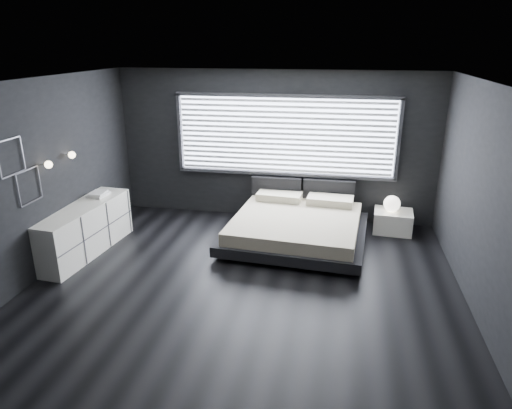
# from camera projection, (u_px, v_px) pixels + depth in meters

# --- Properties ---
(room) EXTENTS (6.04, 6.00, 2.80)m
(room) POSITION_uv_depth(u_px,v_px,m) (244.00, 190.00, 6.05)
(room) COLOR black
(room) RESTS_ON ground
(window) EXTENTS (4.14, 0.09, 1.52)m
(window) POSITION_uv_depth(u_px,v_px,m) (285.00, 136.00, 8.44)
(window) COLOR white
(window) RESTS_ON ground
(headboard) EXTENTS (1.96, 0.16, 0.52)m
(headboard) POSITION_uv_depth(u_px,v_px,m) (302.00, 191.00, 8.68)
(headboard) COLOR black
(headboard) RESTS_ON ground
(sconce_near) EXTENTS (0.18, 0.11, 0.11)m
(sconce_near) POSITION_uv_depth(u_px,v_px,m) (48.00, 165.00, 6.53)
(sconce_near) COLOR silver
(sconce_near) RESTS_ON ground
(sconce_far) EXTENTS (0.18, 0.11, 0.11)m
(sconce_far) POSITION_uv_depth(u_px,v_px,m) (72.00, 155.00, 7.09)
(sconce_far) COLOR silver
(sconce_far) RESTS_ON ground
(wall_art_upper) EXTENTS (0.01, 0.48, 0.48)m
(wall_art_upper) POSITION_uv_depth(u_px,v_px,m) (11.00, 157.00, 5.91)
(wall_art_upper) COLOR #47474C
(wall_art_upper) RESTS_ON ground
(wall_art_lower) EXTENTS (0.01, 0.48, 0.48)m
(wall_art_lower) POSITION_uv_depth(u_px,v_px,m) (29.00, 186.00, 6.30)
(wall_art_lower) COLOR #47474C
(wall_art_lower) RESTS_ON ground
(bed) EXTENTS (2.48, 2.39, 0.60)m
(bed) POSITION_uv_depth(u_px,v_px,m) (296.00, 226.00, 7.81)
(bed) COLOR black
(bed) RESTS_ON ground
(nightstand) EXTENTS (0.71, 0.61, 0.39)m
(nightstand) POSITION_uv_depth(u_px,v_px,m) (393.00, 221.00, 8.25)
(nightstand) COLOR white
(nightstand) RESTS_ON ground
(orb_lamp) EXTENTS (0.29, 0.29, 0.29)m
(orb_lamp) POSITION_uv_depth(u_px,v_px,m) (392.00, 204.00, 8.13)
(orb_lamp) COLOR white
(orb_lamp) RESTS_ON nightstand
(dresser) EXTENTS (0.73, 2.04, 0.80)m
(dresser) POSITION_uv_depth(u_px,v_px,m) (84.00, 230.00, 7.36)
(dresser) COLOR white
(dresser) RESTS_ON ground
(book_stack) EXTENTS (0.29, 0.37, 0.07)m
(book_stack) POSITION_uv_depth(u_px,v_px,m) (98.00, 194.00, 7.70)
(book_stack) COLOR silver
(book_stack) RESTS_ON dresser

